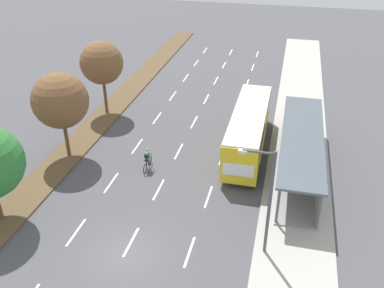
% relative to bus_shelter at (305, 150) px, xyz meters
% --- Properties ---
extents(ground_plane, '(140.00, 140.00, 0.00)m').
position_rel_bus_shelter_xyz_m(ground_plane, '(-9.53, -10.89, -1.86)').
color(ground_plane, '#4C4C51').
extents(median_strip, '(2.60, 52.00, 0.12)m').
position_rel_bus_shelter_xyz_m(median_strip, '(-17.83, 9.11, -1.80)').
color(median_strip, brown).
rests_on(median_strip, ground).
extents(sidewalk_right, '(4.50, 52.00, 0.15)m').
position_rel_bus_shelter_xyz_m(sidewalk_right, '(-0.28, 9.11, -1.79)').
color(sidewalk_right, '#ADAAA3').
rests_on(sidewalk_right, ground).
extents(lane_divider_left, '(0.14, 44.87, 0.01)m').
position_rel_bus_shelter_xyz_m(lane_divider_left, '(-13.03, 6.04, -1.86)').
color(lane_divider_left, white).
rests_on(lane_divider_left, ground).
extents(lane_divider_center, '(0.14, 44.87, 0.01)m').
position_rel_bus_shelter_xyz_m(lane_divider_center, '(-9.53, 6.04, -1.86)').
color(lane_divider_center, white).
rests_on(lane_divider_center, ground).
extents(lane_divider_right, '(0.14, 44.87, 0.01)m').
position_rel_bus_shelter_xyz_m(lane_divider_right, '(-6.03, 6.04, -1.86)').
color(lane_divider_right, white).
rests_on(lane_divider_right, ground).
extents(bus_shelter, '(2.90, 13.61, 2.86)m').
position_rel_bus_shelter_xyz_m(bus_shelter, '(0.00, 0.00, 0.00)').
color(bus_shelter, gray).
rests_on(bus_shelter, sidewalk_right).
extents(bus, '(2.54, 11.29, 3.37)m').
position_rel_bus_shelter_xyz_m(bus, '(-4.28, 2.25, 0.20)').
color(bus, yellow).
rests_on(bus, ground).
extents(cyclist, '(0.46, 1.82, 1.71)m').
position_rel_bus_shelter_xyz_m(cyclist, '(-11.10, -2.26, -1.07)').
color(cyclist, black).
rests_on(cyclist, ground).
extents(median_tree_second, '(4.14, 4.14, 6.64)m').
position_rel_bus_shelter_xyz_m(median_tree_second, '(-17.65, -1.91, 2.81)').
color(median_tree_second, brown).
rests_on(median_tree_second, median_strip).
extents(median_tree_third, '(3.83, 3.83, 6.68)m').
position_rel_bus_shelter_xyz_m(median_tree_third, '(-17.96, 6.04, 3.00)').
color(median_tree_third, brown).
rests_on(median_tree_third, median_strip).
extents(streetlight, '(1.91, 0.24, 6.50)m').
position_rel_bus_shelter_xyz_m(streetlight, '(-2.11, -8.94, 2.02)').
color(streetlight, '#4C4C51').
rests_on(streetlight, sidewalk_right).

